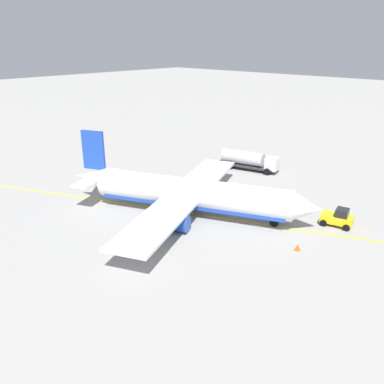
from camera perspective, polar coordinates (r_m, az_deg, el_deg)
The scene contains 7 objects.
ground_plane at distance 51.28m, azimuth -0.00°, elevation -3.13°, with size 400.00×400.00×0.00m, color #9E9B96.
airplane at distance 50.41m, azimuth -0.53°, elevation -0.28°, with size 31.33×31.10×9.71m.
fuel_tanker at distance 68.90m, azimuth 8.00°, elevation 4.54°, with size 10.87×4.85×3.15m.
pushback_tug at distance 50.85m, azimuth 19.95°, elevation -3.44°, with size 3.95×2.99×2.20m.
refueling_worker at distance 67.22m, azimuth 2.97°, elevation 3.49°, with size 0.57×0.44×1.71m.
safety_cone_nose at distance 44.14m, azimuth 14.72°, elevation -7.56°, with size 0.64×0.64×0.71m, color #F2590F.
taxi_line_marking at distance 51.28m, azimuth -0.00°, elevation -3.13°, with size 75.15×0.30×0.01m, color yellow.
Camera 1 is at (31.75, -34.45, 20.85)m, focal length 37.70 mm.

